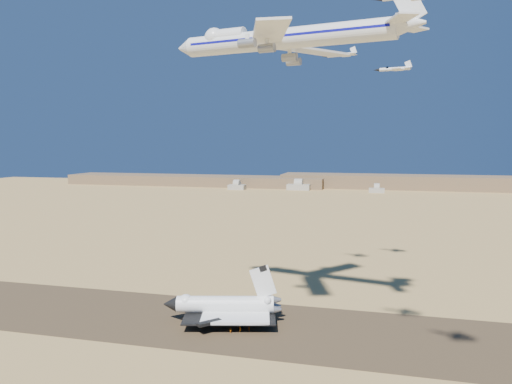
% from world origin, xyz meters
% --- Properties ---
extents(ground, '(1200.00, 1200.00, 0.00)m').
position_xyz_m(ground, '(0.00, 0.00, 0.00)').
color(ground, tan).
rests_on(ground, ground).
extents(runway, '(600.00, 50.00, 0.06)m').
position_xyz_m(runway, '(0.00, 0.00, 0.03)').
color(runway, '#4F3D27').
rests_on(runway, ground).
extents(ridgeline, '(960.00, 90.00, 18.00)m').
position_xyz_m(ridgeline, '(65.32, 527.31, 7.63)').
color(ridgeline, '#7D6245').
rests_on(ridgeline, ground).
extents(hangars, '(200.50, 29.50, 30.00)m').
position_xyz_m(hangars, '(-64.00, 478.43, 4.83)').
color(hangars, '#9D988B').
rests_on(hangars, ground).
extents(shuttle, '(41.63, 31.87, 20.42)m').
position_xyz_m(shuttle, '(-5.24, 1.77, 5.49)').
color(shuttle, white).
rests_on(shuttle, runway).
extents(carrier_747, '(80.18, 60.80, 19.91)m').
position_xyz_m(carrier_747, '(15.46, -7.07, 94.37)').
color(carrier_747, white).
extents(crew_a, '(0.65, 0.80, 1.91)m').
position_xyz_m(crew_a, '(3.01, -6.49, 1.02)').
color(crew_a, orange).
rests_on(crew_a, runway).
extents(crew_b, '(0.88, 1.01, 1.81)m').
position_xyz_m(crew_b, '(0.16, -7.80, 0.96)').
color(crew_b, orange).
rests_on(crew_b, runway).
extents(crew_c, '(0.90, 1.07, 1.63)m').
position_xyz_m(crew_c, '(5.70, -5.05, 0.88)').
color(crew_c, orange).
rests_on(crew_c, runway).
extents(chase_jet_c, '(13.81, 7.93, 3.50)m').
position_xyz_m(chase_jet_c, '(30.60, 38.55, 96.55)').
color(chase_jet_c, white).
extents(chase_jet_d, '(15.72, 8.83, 3.94)m').
position_xyz_m(chase_jet_d, '(51.00, 59.51, 93.39)').
color(chase_jet_d, white).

